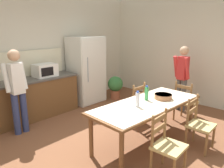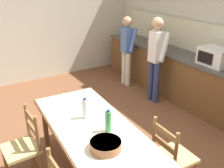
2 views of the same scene
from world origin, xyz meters
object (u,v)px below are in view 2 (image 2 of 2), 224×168
at_px(bottle_near_centre, 85,109).
at_px(bottle_off_centre, 108,121).
at_px(chair_side_near_left, 24,147).
at_px(serving_bowl, 106,145).
at_px(paper_bag, 154,37).
at_px(person_at_sink, 127,48).
at_px(microwave, 215,57).
at_px(dining_table, 95,134).
at_px(chair_side_far_right, 172,157).
at_px(person_at_counter, 156,56).

relative_size(bottle_near_centre, bottle_off_centre, 1.00).
bearing_deg(chair_side_near_left, serving_bowl, 31.21).
height_order(paper_bag, chair_side_near_left, paper_bag).
bearing_deg(person_at_sink, microwave, -75.15).
distance_m(microwave, paper_bag, 1.57).
bearing_deg(bottle_off_centre, chair_side_near_left, -129.31).
height_order(microwave, chair_side_near_left, microwave).
distance_m(microwave, bottle_near_centre, 2.56).
bearing_deg(chair_side_near_left, paper_bag, 112.21).
bearing_deg(bottle_off_centre, bottle_near_centre, -167.50).
distance_m(microwave, serving_bowl, 2.79).
relative_size(dining_table, bottle_near_centre, 8.31).
height_order(chair_side_far_right, person_at_sink, person_at_sink).
height_order(serving_bowl, person_at_sink, person_at_sink).
distance_m(paper_bag, serving_bowl, 3.58).
distance_m(bottle_near_centre, person_at_counter, 2.30).
relative_size(microwave, bottle_off_centre, 1.85).
distance_m(paper_bag, chair_side_far_right, 3.23).
relative_size(bottle_near_centre, chair_side_far_right, 0.30).
bearing_deg(chair_side_near_left, chair_side_far_right, 50.00).
bearing_deg(bottle_off_centre, paper_bag, 131.16).
bearing_deg(chair_side_near_left, bottle_off_centre, 48.31).
bearing_deg(paper_bag, chair_side_far_right, -35.90).
height_order(serving_bowl, chair_side_near_left, chair_side_near_left).
distance_m(bottle_near_centre, person_at_sink, 2.91).
relative_size(paper_bag, person_at_counter, 0.22).
bearing_deg(person_at_counter, chair_side_far_right, -125.31).
relative_size(paper_bag, chair_side_near_left, 0.40).
height_order(paper_bag, chair_side_far_right, paper_bag).
distance_m(dining_table, chair_side_far_right, 0.91).
bearing_deg(paper_bag, serving_bowl, -47.65).
bearing_deg(bottle_off_centre, serving_bowl, -35.69).
bearing_deg(chair_side_near_left, bottle_near_centre, 67.25).
xyz_separation_m(bottle_near_centre, bottle_off_centre, (0.39, 0.09, 0.00)).
height_order(dining_table, person_at_counter, person_at_counter).
distance_m(paper_bag, bottle_off_centre, 3.26).
bearing_deg(person_at_counter, person_at_sink, 88.87).
bearing_deg(paper_bag, chair_side_near_left, -65.41).
bearing_deg(person_at_counter, paper_bag, 52.48).
xyz_separation_m(serving_bowl, chair_side_near_left, (-0.92, -0.61, -0.37)).
height_order(bottle_near_centre, chair_side_far_right, bottle_near_centre).
distance_m(bottle_off_centre, chair_side_near_left, 1.13).
bearing_deg(person_at_sink, person_at_counter, -91.13).
bearing_deg(dining_table, microwave, 100.07).
bearing_deg(person_at_sink, serving_bowl, -128.31).
distance_m(dining_table, bottle_near_centre, 0.34).
xyz_separation_m(bottle_off_centre, person_at_counter, (-1.48, 1.94, 0.04)).
bearing_deg(serving_bowl, dining_table, 167.05).
relative_size(dining_table, bottle_off_centre, 8.31).
distance_m(microwave, person_at_counter, 1.05).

